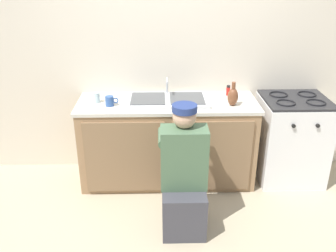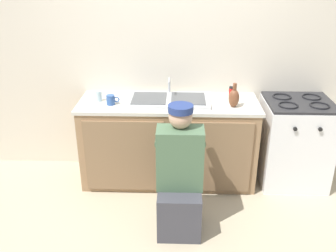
{
  "view_description": "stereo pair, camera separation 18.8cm",
  "coord_description": "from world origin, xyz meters",
  "px_view_note": "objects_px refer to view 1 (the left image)",
  "views": [
    {
      "loc": [
        -0.08,
        -3.14,
        2.14
      ],
      "look_at": [
        0.0,
        0.1,
        0.69
      ],
      "focal_mm": 40.0,
      "sensor_mm": 36.0,
      "label": 1
    },
    {
      "loc": [
        0.11,
        -3.14,
        2.14
      ],
      "look_at": [
        0.0,
        0.1,
        0.69
      ],
      "focal_mm": 40.0,
      "sensor_mm": 36.0,
      "label": 2
    }
  ],
  "objects_px": {
    "sink_double_basin": "(167,100)",
    "stove_range": "(291,139)",
    "spice_bottle_red": "(228,90)",
    "plumber_person": "(184,180)",
    "vase_decorative": "(233,96)",
    "coffee_mug": "(110,101)",
    "water_glass": "(97,98)"
  },
  "relations": [
    {
      "from": "coffee_mug",
      "to": "vase_decorative",
      "type": "bearing_deg",
      "value": -0.95
    },
    {
      "from": "spice_bottle_red",
      "to": "coffee_mug",
      "type": "xyz_separation_m",
      "value": [
        -1.17,
        -0.27,
        -0.0
      ]
    },
    {
      "from": "plumber_person",
      "to": "coffee_mug",
      "type": "bearing_deg",
      "value": 133.87
    },
    {
      "from": "water_glass",
      "to": "coffee_mug",
      "type": "relative_size",
      "value": 0.79
    },
    {
      "from": "coffee_mug",
      "to": "plumber_person",
      "type": "bearing_deg",
      "value": -46.13
    },
    {
      "from": "sink_double_basin",
      "to": "spice_bottle_red",
      "type": "relative_size",
      "value": 7.62
    },
    {
      "from": "plumber_person",
      "to": "spice_bottle_red",
      "type": "distance_m",
      "value": 1.18
    },
    {
      "from": "spice_bottle_red",
      "to": "water_glass",
      "type": "relative_size",
      "value": 1.05
    },
    {
      "from": "spice_bottle_red",
      "to": "plumber_person",
      "type": "bearing_deg",
      "value": -117.82
    },
    {
      "from": "vase_decorative",
      "to": "coffee_mug",
      "type": "distance_m",
      "value": 1.16
    },
    {
      "from": "vase_decorative",
      "to": "plumber_person",
      "type": "bearing_deg",
      "value": -126.64
    },
    {
      "from": "sink_double_basin",
      "to": "stove_range",
      "type": "height_order",
      "value": "sink_double_basin"
    },
    {
      "from": "plumber_person",
      "to": "water_glass",
      "type": "distance_m",
      "value": 1.21
    },
    {
      "from": "coffee_mug",
      "to": "spice_bottle_red",
      "type": "bearing_deg",
      "value": 13.06
    },
    {
      "from": "spice_bottle_red",
      "to": "sink_double_basin",
      "type": "bearing_deg",
      "value": -164.6
    },
    {
      "from": "plumber_person",
      "to": "vase_decorative",
      "type": "height_order",
      "value": "plumber_person"
    },
    {
      "from": "water_glass",
      "to": "sink_double_basin",
      "type": "bearing_deg",
      "value": 0.5
    },
    {
      "from": "vase_decorative",
      "to": "water_glass",
      "type": "distance_m",
      "value": 1.3
    },
    {
      "from": "sink_double_basin",
      "to": "vase_decorative",
      "type": "height_order",
      "value": "vase_decorative"
    },
    {
      "from": "spice_bottle_red",
      "to": "coffee_mug",
      "type": "relative_size",
      "value": 0.83
    },
    {
      "from": "sink_double_basin",
      "to": "water_glass",
      "type": "height_order",
      "value": "sink_double_basin"
    },
    {
      "from": "plumber_person",
      "to": "vase_decorative",
      "type": "distance_m",
      "value": 0.97
    },
    {
      "from": "spice_bottle_red",
      "to": "vase_decorative",
      "type": "relative_size",
      "value": 0.46
    },
    {
      "from": "spice_bottle_red",
      "to": "water_glass",
      "type": "height_order",
      "value": "spice_bottle_red"
    },
    {
      "from": "stove_range",
      "to": "vase_decorative",
      "type": "relative_size",
      "value": 3.89
    },
    {
      "from": "stove_range",
      "to": "water_glass",
      "type": "relative_size",
      "value": 8.94
    },
    {
      "from": "sink_double_basin",
      "to": "water_glass",
      "type": "distance_m",
      "value": 0.68
    },
    {
      "from": "sink_double_basin",
      "to": "spice_bottle_red",
      "type": "height_order",
      "value": "sink_double_basin"
    },
    {
      "from": "vase_decorative",
      "to": "coffee_mug",
      "type": "xyz_separation_m",
      "value": [
        -1.16,
        0.02,
        -0.04
      ]
    },
    {
      "from": "sink_double_basin",
      "to": "coffee_mug",
      "type": "distance_m",
      "value": 0.56
    },
    {
      "from": "sink_double_basin",
      "to": "plumber_person",
      "type": "height_order",
      "value": "plumber_person"
    },
    {
      "from": "stove_range",
      "to": "vase_decorative",
      "type": "height_order",
      "value": "vase_decorative"
    }
  ]
}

